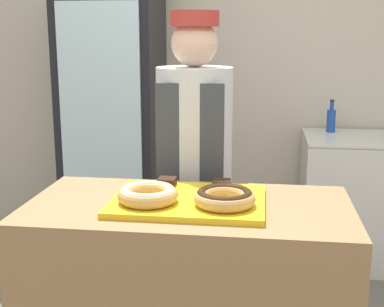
{
  "coord_description": "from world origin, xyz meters",
  "views": [
    {
      "loc": [
        0.28,
        -1.98,
        1.6
      ],
      "look_at": [
        0.0,
        0.1,
        1.13
      ],
      "focal_mm": 50.0,
      "sensor_mm": 36.0,
      "label": 1
    }
  ],
  "objects": [
    {
      "name": "serving_tray",
      "position": [
        0.0,
        0.0,
        0.96
      ],
      "size": [
        0.59,
        0.45,
        0.02
      ],
      "color": "yellow",
      "rests_on": "display_counter"
    },
    {
      "name": "brownie_back_right",
      "position": [
        0.12,
        0.16,
        0.99
      ],
      "size": [
        0.07,
        0.07,
        0.03
      ],
      "color": "black",
      "rests_on": "serving_tray"
    },
    {
      "name": "bottle_blue_b",
      "position": [
        0.76,
        1.91,
        1.0
      ],
      "size": [
        0.06,
        0.06,
        0.23
      ],
      "color": "#1E4CB2",
      "rests_on": "chest_freezer"
    },
    {
      "name": "baker_person",
      "position": [
        -0.05,
        0.58,
        0.9
      ],
      "size": [
        0.37,
        0.37,
        1.71
      ],
      "color": "#4C4C51",
      "rests_on": "ground_plane"
    },
    {
      "name": "wall_back",
      "position": [
        0.0,
        2.13,
        1.35
      ],
      "size": [
        8.0,
        0.06,
        2.7
      ],
      "color": "beige",
      "rests_on": "ground_plane"
    },
    {
      "name": "chest_freezer",
      "position": [
        1.02,
        1.75,
        0.46
      ],
      "size": [
        0.9,
        0.64,
        0.91
      ],
      "color": "silver",
      "rests_on": "ground_plane"
    },
    {
      "name": "beverage_fridge",
      "position": [
        -0.8,
        1.74,
        0.98
      ],
      "size": [
        0.67,
        0.63,
        1.96
      ],
      "color": "black",
      "rests_on": "ground_plane"
    },
    {
      "name": "donut_light_glaze",
      "position": [
        -0.15,
        -0.07,
        1.01
      ],
      "size": [
        0.23,
        0.23,
        0.06
      ],
      "color": "tan",
      "rests_on": "serving_tray"
    },
    {
      "name": "donut_chocolate_glaze",
      "position": [
        0.15,
        -0.07,
        1.01
      ],
      "size": [
        0.23,
        0.23,
        0.06
      ],
      "color": "tan",
      "rests_on": "serving_tray"
    },
    {
      "name": "brownie_back_left",
      "position": [
        -0.12,
        0.16,
        0.99
      ],
      "size": [
        0.07,
        0.07,
        0.03
      ],
      "color": "black",
      "rests_on": "serving_tray"
    }
  ]
}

